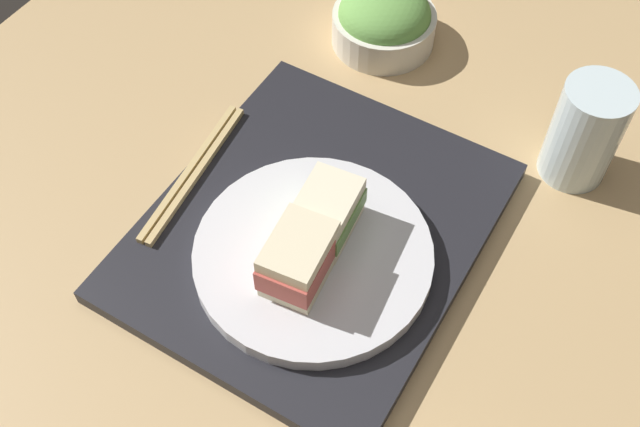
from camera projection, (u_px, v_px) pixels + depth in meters
The scene contains 8 objects.
ground_plane at pixel (276, 267), 79.07cm from camera, with size 140.00×100.00×3.00cm, color tan.
serving_tray at pixel (314, 230), 78.77cm from camera, with size 37.33×31.65×1.87cm, color black.
sandwich_plate at pixel (313, 255), 74.86cm from camera, with size 23.59×23.59×1.72cm, color silver.
sandwich_near at pixel (326, 213), 73.70cm from camera, with size 7.87×6.24×5.05cm.
sandwich_far at pixel (299, 259), 70.23cm from camera, with size 8.30×6.09×5.73cm.
salad_bowl at pixel (384, 20), 94.20cm from camera, with size 12.88×12.88×7.39cm.
chopsticks_pair at pixel (193, 172), 81.61cm from camera, with size 20.08×3.97×0.70cm.
drinking_glass at pixel (585, 132), 79.86cm from camera, with size 7.32×7.32×12.04cm, color silver.
Camera 1 is at (33.33, 25.12, 66.04)cm, focal length 42.87 mm.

